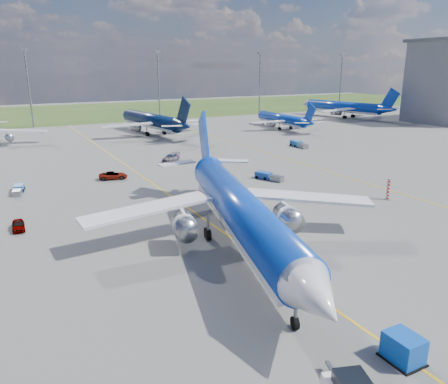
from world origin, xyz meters
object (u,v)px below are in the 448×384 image
bg_jet_n (151,134)px  service_car_a (18,225)px  baggage_tug_w (268,177)px  main_airliner (240,247)px  uld_container (403,348)px  service_car_c (171,158)px  baggage_tug_c (18,190)px  service_car_b (113,175)px  bg_jet_ene (342,117)px  warning_post (388,189)px  baggage_tug_e (298,144)px  bg_jet_ne (281,129)px

bg_jet_n → service_car_a: bg_jet_n is taller
service_car_a → baggage_tug_w: size_ratio=0.65×
main_airliner → service_car_a: main_airliner is taller
uld_container → service_car_c: (9.22, 62.98, -0.19)m
bg_jet_n → service_car_c: 36.41m
baggage_tug_w → baggage_tug_c: baggage_tug_w is taller
service_car_b → service_car_c: 16.21m
bg_jet_n → bg_jet_ene: bg_jet_ene is taller
uld_container → bg_jet_ene: bearing=49.0°
service_car_a → service_car_c: size_ratio=0.69×
warning_post → baggage_tug_e: 41.11m
warning_post → service_car_a: size_ratio=0.91×
bg_jet_n → service_car_a: 72.39m
service_car_c → baggage_tug_w: (8.64, -21.01, -0.17)m
uld_container → baggage_tug_c: bearing=109.7°
service_car_b → baggage_tug_e: bearing=-66.4°
main_airliner → service_car_b: size_ratio=9.74×
uld_container → service_car_b: bearing=94.9°
warning_post → baggage_tug_c: warning_post is taller
main_airliner → service_car_a: (-19.60, 16.03, 0.56)m
baggage_tug_e → service_car_a: bearing=-150.6°
warning_post → service_car_c: size_ratio=0.63×
bg_jet_ne → service_car_a: 92.10m
uld_container → baggage_tug_w: uld_container is taller
bg_jet_ne → service_car_b: bg_jet_ne is taller
bg_jet_n → baggage_tug_e: bg_jet_n is taller
warning_post → bg_jet_ne: bg_jet_ne is taller
main_airliner → baggage_tug_w: size_ratio=8.77×
warning_post → bg_jet_ene: size_ratio=0.07×
service_car_a → baggage_tug_e: (60.21, 27.27, 0.02)m
bg_jet_n → baggage_tug_c: 58.16m
uld_container → baggage_tug_w: size_ratio=0.44×
main_airliner → baggage_tug_c: (-18.54, 32.55, 0.46)m
bg_jet_ne → baggage_tug_w: bearing=54.9°
warning_post → baggage_tug_w: 19.03m
bg_jet_n → bg_jet_ene: bearing=176.8°
baggage_tug_w → service_car_b: bearing=129.0°
warning_post → uld_container: 36.35m
uld_container → bg_jet_ne: bearing=59.0°
service_car_a → service_car_b: service_car_b is taller
bg_jet_ene → service_car_c: size_ratio=8.60×
bg_jet_ene → baggage_tug_c: 120.84m
main_airliner → service_car_c: bearing=92.6°
main_airliner → baggage_tug_e: (40.61, 43.30, 0.59)m
warning_post → service_car_b: warning_post is taller
bg_jet_n → main_airliner: (-17.53, -78.17, 0.00)m
bg_jet_ene → baggage_tug_w: (-73.05, -61.86, 0.52)m
service_car_a → service_car_b: size_ratio=0.73×
baggage_tug_c → bg_jet_ene: bearing=35.8°
bg_jet_ne → service_car_a: (-74.50, -54.15, 0.56)m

